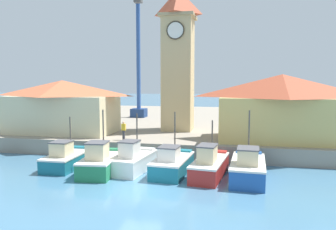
{
  "coord_description": "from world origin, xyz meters",
  "views": [
    {
      "loc": [
        5.4,
        -17.9,
        6.32
      ],
      "look_at": [
        -0.18,
        9.28,
        3.5
      ],
      "focal_mm": 35.0,
      "sensor_mm": 36.0,
      "label": 1
    }
  ],
  "objects_px": {
    "port_crane_near": "(138,66)",
    "dock_worker_near_tower": "(124,130)",
    "fishing_boat_center": "(210,165)",
    "fishing_boat_mid_right": "(248,168)",
    "fishing_boat_left_outer": "(101,162)",
    "warehouse_left": "(63,106)",
    "warehouse_right": "(281,107)",
    "fishing_boat_mid_left": "(172,163)",
    "clock_tower": "(178,57)",
    "fishing_boat_far_left": "(67,158)",
    "fishing_boat_left_inner": "(134,160)"
  },
  "relations": [
    {
      "from": "fishing_boat_mid_right",
      "to": "port_crane_near",
      "type": "distance_m",
      "value": 28.15
    },
    {
      "from": "fishing_boat_mid_right",
      "to": "warehouse_left",
      "type": "height_order",
      "value": "warehouse_left"
    },
    {
      "from": "fishing_boat_mid_right",
      "to": "warehouse_left",
      "type": "bearing_deg",
      "value": 155.59
    },
    {
      "from": "fishing_boat_far_left",
      "to": "fishing_boat_center",
      "type": "xyz_separation_m",
      "value": [
        10.53,
        -0.22,
        0.07
      ]
    },
    {
      "from": "fishing_boat_left_outer",
      "to": "port_crane_near",
      "type": "relative_size",
      "value": 0.26
    },
    {
      "from": "port_crane_near",
      "to": "warehouse_right",
      "type": "bearing_deg",
      "value": -41.84
    },
    {
      "from": "clock_tower",
      "to": "fishing_boat_center",
      "type": "bearing_deg",
      "value": -70.19
    },
    {
      "from": "fishing_boat_center",
      "to": "fishing_boat_far_left",
      "type": "bearing_deg",
      "value": 178.81
    },
    {
      "from": "fishing_boat_left_outer",
      "to": "warehouse_left",
      "type": "height_order",
      "value": "warehouse_left"
    },
    {
      "from": "fishing_boat_center",
      "to": "clock_tower",
      "type": "distance_m",
      "value": 14.75
    },
    {
      "from": "fishing_boat_left_inner",
      "to": "dock_worker_near_tower",
      "type": "height_order",
      "value": "fishing_boat_left_inner"
    },
    {
      "from": "fishing_boat_left_outer",
      "to": "clock_tower",
      "type": "height_order",
      "value": "clock_tower"
    },
    {
      "from": "fishing_boat_mid_right",
      "to": "dock_worker_near_tower",
      "type": "distance_m",
      "value": 11.42
    },
    {
      "from": "fishing_boat_far_left",
      "to": "port_crane_near",
      "type": "xyz_separation_m",
      "value": [
        -1.21,
        22.59,
        7.85
      ]
    },
    {
      "from": "fishing_boat_far_left",
      "to": "fishing_boat_left_inner",
      "type": "xyz_separation_m",
      "value": [
        5.14,
        0.07,
        0.07
      ]
    },
    {
      "from": "fishing_boat_mid_left",
      "to": "clock_tower",
      "type": "distance_m",
      "value": 14.14
    },
    {
      "from": "fishing_boat_center",
      "to": "fishing_boat_mid_right",
      "type": "height_order",
      "value": "fishing_boat_mid_right"
    },
    {
      "from": "fishing_boat_left_outer",
      "to": "fishing_boat_mid_right",
      "type": "height_order",
      "value": "fishing_boat_mid_right"
    },
    {
      "from": "dock_worker_near_tower",
      "to": "fishing_boat_center",
      "type": "bearing_deg",
      "value": -31.81
    },
    {
      "from": "fishing_boat_left_outer",
      "to": "fishing_boat_mid_left",
      "type": "height_order",
      "value": "fishing_boat_left_outer"
    },
    {
      "from": "fishing_boat_far_left",
      "to": "dock_worker_near_tower",
      "type": "height_order",
      "value": "fishing_boat_far_left"
    },
    {
      "from": "fishing_boat_left_inner",
      "to": "fishing_boat_mid_right",
      "type": "bearing_deg",
      "value": -3.64
    },
    {
      "from": "clock_tower",
      "to": "warehouse_right",
      "type": "distance_m",
      "value": 11.47
    },
    {
      "from": "warehouse_left",
      "to": "warehouse_right",
      "type": "height_order",
      "value": "warehouse_right"
    },
    {
      "from": "fishing_boat_far_left",
      "to": "fishing_boat_center",
      "type": "height_order",
      "value": "fishing_boat_far_left"
    },
    {
      "from": "port_crane_near",
      "to": "dock_worker_near_tower",
      "type": "relative_size",
      "value": 11.55
    },
    {
      "from": "fishing_boat_far_left",
      "to": "fishing_boat_mid_right",
      "type": "relative_size",
      "value": 0.87
    },
    {
      "from": "fishing_boat_far_left",
      "to": "fishing_boat_mid_left",
      "type": "distance_m",
      "value": 7.96
    },
    {
      "from": "warehouse_left",
      "to": "warehouse_right",
      "type": "bearing_deg",
      "value": -0.76
    },
    {
      "from": "fishing_boat_mid_left",
      "to": "dock_worker_near_tower",
      "type": "height_order",
      "value": "fishing_boat_mid_left"
    },
    {
      "from": "warehouse_left",
      "to": "clock_tower",
      "type": "bearing_deg",
      "value": 19.96
    },
    {
      "from": "clock_tower",
      "to": "fishing_boat_mid_left",
      "type": "bearing_deg",
      "value": -81.99
    },
    {
      "from": "port_crane_near",
      "to": "dock_worker_near_tower",
      "type": "bearing_deg",
      "value": -77.36
    },
    {
      "from": "fishing_boat_far_left",
      "to": "clock_tower",
      "type": "height_order",
      "value": "clock_tower"
    },
    {
      "from": "clock_tower",
      "to": "warehouse_left",
      "type": "bearing_deg",
      "value": -160.04
    },
    {
      "from": "port_crane_near",
      "to": "fishing_boat_mid_left",
      "type": "bearing_deg",
      "value": -67.97
    },
    {
      "from": "fishing_boat_left_inner",
      "to": "fishing_boat_mid_right",
      "type": "distance_m",
      "value": 7.89
    },
    {
      "from": "fishing_boat_center",
      "to": "fishing_boat_left_inner",
      "type": "bearing_deg",
      "value": 176.98
    },
    {
      "from": "fishing_boat_far_left",
      "to": "fishing_boat_mid_left",
      "type": "height_order",
      "value": "fishing_boat_mid_left"
    },
    {
      "from": "warehouse_right",
      "to": "fishing_boat_left_outer",
      "type": "bearing_deg",
      "value": -147.76
    },
    {
      "from": "port_crane_near",
      "to": "dock_worker_near_tower",
      "type": "xyz_separation_m",
      "value": [
        4.05,
        -18.04,
        -6.35
      ]
    },
    {
      "from": "fishing_boat_mid_right",
      "to": "dock_worker_near_tower",
      "type": "height_order",
      "value": "fishing_boat_mid_right"
    },
    {
      "from": "dock_worker_near_tower",
      "to": "fishing_boat_far_left",
      "type": "bearing_deg",
      "value": -121.95
    },
    {
      "from": "fishing_boat_left_outer",
      "to": "fishing_boat_left_inner",
      "type": "xyz_separation_m",
      "value": [
        2.06,
        0.98,
        -0.01
      ]
    },
    {
      "from": "fishing_boat_mid_left",
      "to": "warehouse_left",
      "type": "bearing_deg",
      "value": 148.65
    },
    {
      "from": "fishing_boat_left_outer",
      "to": "warehouse_right",
      "type": "height_order",
      "value": "warehouse_right"
    },
    {
      "from": "fishing_boat_center",
      "to": "warehouse_left",
      "type": "bearing_deg",
      "value": 152.77
    },
    {
      "from": "fishing_boat_center",
      "to": "clock_tower",
      "type": "xyz_separation_m",
      "value": [
        -4.18,
        11.61,
        8.07
      ]
    },
    {
      "from": "port_crane_near",
      "to": "fishing_boat_center",
      "type": "bearing_deg",
      "value": -62.77
    },
    {
      "from": "fishing_boat_far_left",
      "to": "fishing_boat_left_inner",
      "type": "relative_size",
      "value": 1.01
    }
  ]
}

